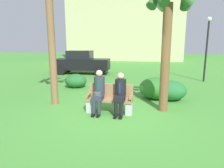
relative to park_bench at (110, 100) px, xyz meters
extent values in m
plane|color=#458E36|center=(0.18, -0.16, -0.40)|extent=(80.00, 80.00, 0.00)
cube|color=#99754C|center=(0.00, -0.05, 0.01)|extent=(1.45, 0.44, 0.07)
cube|color=#99754C|center=(0.00, 0.14, 0.27)|extent=(1.45, 0.06, 0.45)
cube|color=#99754C|center=(-0.68, -0.05, 0.15)|extent=(0.08, 0.44, 0.06)
cube|color=#99754C|center=(0.68, -0.05, 0.15)|extent=(0.08, 0.44, 0.06)
cube|color=#BABABA|center=(-0.62, -0.05, -0.21)|extent=(0.20, 0.37, 0.38)
cube|color=#BABABA|center=(0.62, -0.05, -0.21)|extent=(0.20, 0.37, 0.38)
cube|color=#2D3342|center=(-0.33, -0.22, 0.13)|extent=(0.32, 0.38, 0.16)
cylinder|color=#2D3342|center=(-0.41, -0.41, -0.18)|extent=(0.11, 0.11, 0.45)
cylinder|color=#2D3342|center=(-0.25, -0.41, -0.18)|extent=(0.11, 0.11, 0.45)
cube|color=black|center=(-0.41, -0.47, -0.37)|extent=(0.09, 0.22, 0.07)
cube|color=black|center=(-0.25, -0.47, -0.37)|extent=(0.09, 0.22, 0.07)
cylinder|color=#2D3342|center=(-0.33, -0.03, 0.47)|extent=(0.34, 0.34, 0.58)
cube|color=#144C3D|center=(-0.33, -0.20, 0.49)|extent=(0.05, 0.01, 0.37)
sphere|color=tan|center=(-0.33, -0.03, 0.85)|extent=(0.21, 0.21, 0.21)
cylinder|color=#4A4A4A|center=(-0.34, -0.24, 0.25)|extent=(0.24, 0.24, 0.09)
cube|color=black|center=(0.35, -0.22, 0.13)|extent=(0.32, 0.38, 0.16)
cylinder|color=black|center=(0.27, -0.41, -0.18)|extent=(0.11, 0.11, 0.45)
cylinder|color=black|center=(0.43, -0.41, -0.18)|extent=(0.11, 0.11, 0.45)
cube|color=black|center=(0.27, -0.47, -0.37)|extent=(0.09, 0.22, 0.07)
cube|color=black|center=(0.43, -0.47, -0.37)|extent=(0.09, 0.22, 0.07)
cylinder|color=black|center=(0.35, -0.03, 0.43)|extent=(0.34, 0.34, 0.51)
cube|color=navy|center=(0.35, -0.20, 0.45)|extent=(0.05, 0.01, 0.33)
sphere|color=tan|center=(0.35, -0.03, 0.79)|extent=(0.21, 0.21, 0.21)
cylinder|color=brown|center=(1.68, 0.50, 1.27)|extent=(0.28, 0.28, 3.35)
cylinder|color=brown|center=(-2.15, 0.48, 1.80)|extent=(0.25, 0.25, 4.40)
ellipsoid|color=#2B7126|center=(1.49, 1.92, 0.03)|extent=(1.37, 1.26, 0.86)
ellipsoid|color=#256C34|center=(2.01, 1.85, -0.02)|extent=(1.21, 1.11, 0.76)
ellipsoid|color=#27662E|center=(-2.44, 3.26, -0.06)|extent=(1.09, 1.00, 0.68)
cube|color=black|center=(-3.71, 7.77, 0.30)|extent=(4.01, 1.86, 0.76)
cube|color=black|center=(-3.86, 7.75, 0.98)|extent=(1.80, 1.49, 0.60)
cylinder|color=black|center=(-2.41, 8.65, -0.08)|extent=(0.65, 0.19, 0.64)
cylinder|color=black|center=(-2.29, 7.09, -0.08)|extent=(0.65, 0.19, 0.64)
cylinder|color=black|center=(-5.13, 8.44, -0.08)|extent=(0.65, 0.19, 0.64)
cylinder|color=black|center=(-5.01, 6.88, -0.08)|extent=(0.65, 0.19, 0.64)
cylinder|color=black|center=(4.25, 6.25, 1.28)|extent=(0.10, 0.10, 3.37)
sphere|color=white|center=(4.25, 6.25, 3.09)|extent=(0.24, 0.24, 0.24)
cube|color=#C1BE8B|center=(-2.49, 21.97, 5.55)|extent=(14.81, 6.14, 11.90)
camera|label=1|loc=(1.28, -5.94, 1.75)|focal=31.78mm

